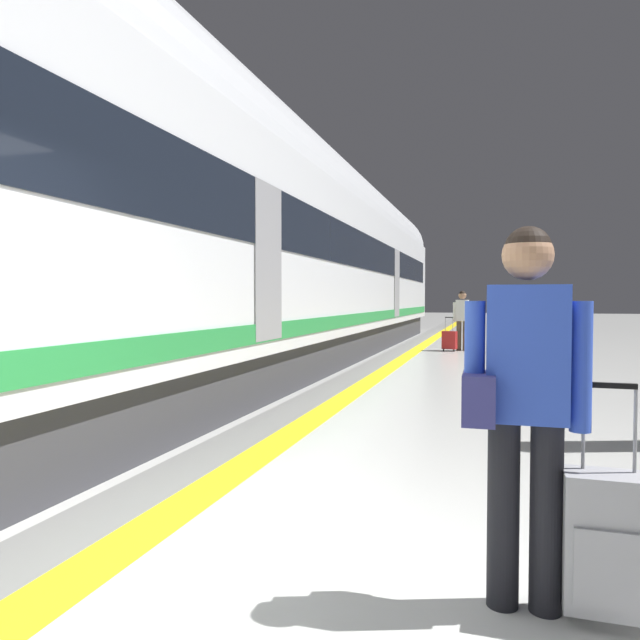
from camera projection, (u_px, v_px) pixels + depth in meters
name	position (u px, v px, depth m)	size (l,w,h in m)	color
ground_plane	(204.00, 619.00, 2.62)	(120.00, 120.00, 0.00)	silver
safety_line_strip	(392.00, 366.00, 12.43)	(0.36, 80.00, 0.01)	yellow
tactile_edge_band	(375.00, 366.00, 12.54)	(0.70, 80.00, 0.01)	slate
high_speed_train	(285.00, 248.00, 12.41)	(2.94, 30.58, 4.97)	#38383D
traveller_foreground	(522.00, 389.00, 2.67)	(0.56, 0.29, 1.76)	black
rolling_suitcase_foreground	(609.00, 543.00, 2.56)	(0.38, 0.24, 1.06)	#9E9EA3
passenger_near	(462.00, 316.00, 16.18)	(0.51, 0.25, 1.65)	brown
suitcase_near	(450.00, 340.00, 16.04)	(0.42, 0.31, 0.94)	#A51E1E
passenger_mid	(530.00, 316.00, 15.47)	(0.52, 0.25, 1.68)	black
suitcase_mid	(517.00, 340.00, 15.47)	(0.38, 0.24, 1.01)	#19234C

